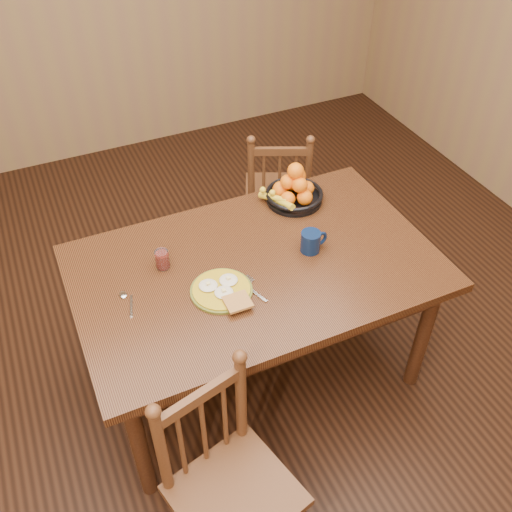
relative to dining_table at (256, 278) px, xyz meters
name	(u,v)px	position (x,y,z in m)	size (l,w,h in m)	color
room	(256,147)	(0.00, 0.00, 0.68)	(4.52, 5.02, 2.72)	black
dining_table	(256,278)	(0.00, 0.00, 0.00)	(1.60, 1.00, 0.75)	black
chair_far	(278,193)	(0.53, 0.85, -0.24)	(0.51, 0.51, 0.87)	#472615
chair_near	(229,484)	(-0.45, -0.74, -0.22)	(0.50, 0.49, 0.92)	#472615
breakfast_plate	(222,290)	(-0.20, -0.10, 0.10)	(0.26, 0.29, 0.04)	#59601E
fork	(253,288)	(-0.08, -0.13, 0.09)	(0.06, 0.18, 0.00)	silver
spoon	(126,298)	(-0.58, 0.03, 0.09)	(0.05, 0.16, 0.01)	silver
coffee_mug	(311,241)	(0.27, -0.01, 0.14)	(0.13, 0.09, 0.10)	#0A1A3B
juice_glass	(162,260)	(-0.38, 0.15, 0.13)	(0.06, 0.06, 0.09)	silver
fruit_bowl	(294,191)	(0.37, 0.35, 0.15)	(0.32, 0.29, 0.22)	black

